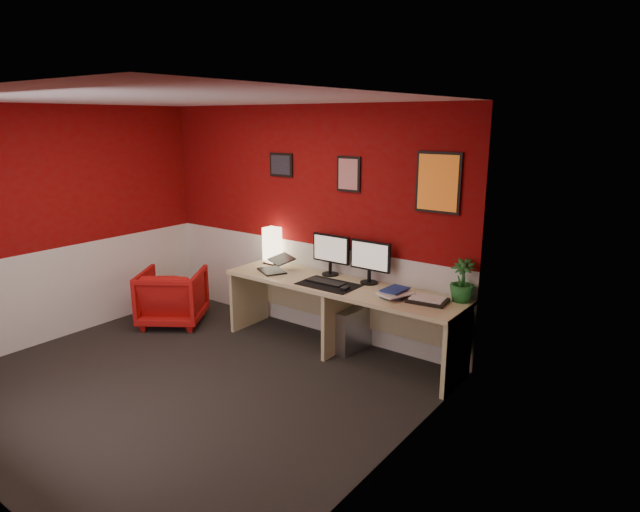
{
  "coord_description": "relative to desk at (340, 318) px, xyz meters",
  "views": [
    {
      "loc": [
        3.64,
        -2.89,
        2.35
      ],
      "look_at": [
        0.6,
        1.21,
        1.05
      ],
      "focal_mm": 30.35,
      "sensor_mm": 36.0,
      "label": 1
    }
  ],
  "objects": [
    {
      "name": "zen_tray",
      "position": [
        0.95,
        0.03,
        0.38
      ],
      "size": [
        0.38,
        0.29,
        0.03
      ],
      "primitive_type": "cube",
      "rotation": [
        0.0,
        0.0,
        0.12
      ],
      "color": "black",
      "rests_on": "desk"
    },
    {
      "name": "monitor_right",
      "position": [
        0.22,
        0.21,
        0.66
      ],
      "size": [
        0.45,
        0.06,
        0.58
      ],
      "primitive_type": "cube",
      "color": "black",
      "rests_on": "desk"
    },
    {
      "name": "desk",
      "position": [
        0.0,
        0.0,
        0.0
      ],
      "size": [
        2.6,
        0.65,
        0.73
      ],
      "primitive_type": "cube",
      "color": "tan",
      "rests_on": "ground"
    },
    {
      "name": "pc_tower",
      "position": [
        0.07,
        0.12,
        -0.14
      ],
      "size": [
        0.24,
        0.47,
        0.45
      ],
      "primitive_type": "cube",
      "rotation": [
        0.0,
        0.0,
        -0.09
      ],
      "color": "#99999E",
      "rests_on": "ground"
    },
    {
      "name": "mouse",
      "position": [
        0.15,
        -0.14,
        0.39
      ],
      "size": [
        0.07,
        0.11,
        0.03
      ],
      "primitive_type": "cube",
      "rotation": [
        0.0,
        0.0,
        0.13
      ],
      "color": "black",
      "rests_on": "desk_mat"
    },
    {
      "name": "ground",
      "position": [
        -0.7,
        -1.41,
        -0.36
      ],
      "size": [
        4.0,
        3.5,
        0.01
      ],
      "primitive_type": "cube",
      "color": "black",
      "rests_on": "ground"
    },
    {
      "name": "book_bottom",
      "position": [
        0.52,
        0.01,
        0.38
      ],
      "size": [
        0.23,
        0.3,
        0.03
      ],
      "primitive_type": "imported",
      "rotation": [
        0.0,
        0.0,
        0.09
      ],
      "color": "navy",
      "rests_on": "desk"
    },
    {
      "name": "book_middle",
      "position": [
        0.55,
        -0.0,
        0.4
      ],
      "size": [
        0.32,
        0.36,
        0.02
      ],
      "primitive_type": "imported",
      "rotation": [
        0.0,
        0.0,
        -0.37
      ],
      "color": "silver",
      "rests_on": "book_bottom"
    },
    {
      "name": "art_right",
      "position": [
        0.85,
        0.33,
        1.42
      ],
      "size": [
        0.44,
        0.02,
        0.56
      ],
      "primitive_type": "cube",
      "color": "orange",
      "rests_on": "wall_back"
    },
    {
      "name": "laptop",
      "position": [
        -0.86,
        -0.06,
        0.47
      ],
      "size": [
        0.4,
        0.36,
        0.22
      ],
      "primitive_type": "cube",
      "rotation": [
        0.0,
        0.0,
        -0.48
      ],
      "color": "black",
      "rests_on": "desk"
    },
    {
      "name": "wall_back",
      "position": [
        -0.7,
        0.34,
        0.89
      ],
      "size": [
        4.0,
        0.01,
        2.5
      ],
      "primitive_type": "cube",
      "color": "#7E0505",
      "rests_on": "ground"
    },
    {
      "name": "monitor_left",
      "position": [
        -0.28,
        0.22,
        0.66
      ],
      "size": [
        0.45,
        0.06,
        0.58
      ],
      "primitive_type": "cube",
      "color": "black",
      "rests_on": "desk"
    },
    {
      "name": "wainscot_right",
      "position": [
        1.29,
        -1.41,
        0.14
      ],
      "size": [
        0.01,
        3.5,
        1.0
      ],
      "primitive_type": "cube",
      "color": "silver",
      "rests_on": "ground"
    },
    {
      "name": "shoji_lamp",
      "position": [
        -1.09,
        0.21,
        0.56
      ],
      "size": [
        0.16,
        0.16,
        0.4
      ],
      "primitive_type": "cube",
      "color": "#FFE5B2",
      "rests_on": "desk"
    },
    {
      "name": "potted_plant",
      "position": [
        1.18,
        0.23,
        0.56
      ],
      "size": [
        0.23,
        0.23,
        0.4
      ],
      "primitive_type": "imported",
      "rotation": [
        0.0,
        0.0,
        -0.06
      ],
      "color": "#19591E",
      "rests_on": "desk"
    },
    {
      "name": "art_center",
      "position": [
        -0.13,
        0.33,
        1.44
      ],
      "size": [
        0.28,
        0.02,
        0.36
      ],
      "primitive_type": "cube",
      "color": "red",
      "rests_on": "wall_back"
    },
    {
      "name": "desk_mat",
      "position": [
        -0.08,
        -0.08,
        0.37
      ],
      "size": [
        0.6,
        0.38,
        0.01
      ],
      "primitive_type": "cube",
      "color": "black",
      "rests_on": "desk"
    },
    {
      "name": "art_left",
      "position": [
        -1.03,
        0.33,
        1.49
      ],
      "size": [
        0.32,
        0.02,
        0.26
      ],
      "primitive_type": "cube",
      "color": "black",
      "rests_on": "wall_back"
    },
    {
      "name": "ceiling",
      "position": [
        -0.7,
        -1.41,
        2.13
      ],
      "size": [
        4.0,
        3.5,
        0.01
      ],
      "primitive_type": "cube",
      "color": "white",
      "rests_on": "ground"
    },
    {
      "name": "wall_left",
      "position": [
        -2.7,
        -1.41,
        0.89
      ],
      "size": [
        0.01,
        3.5,
        2.5
      ],
      "primitive_type": "cube",
      "color": "#7E0505",
      "rests_on": "ground"
    },
    {
      "name": "armchair",
      "position": [
        -2.04,
        -0.49,
        -0.04
      ],
      "size": [
        0.98,
        0.98,
        0.65
      ],
      "primitive_type": "imported",
      "rotation": [
        0.0,
        0.0,
        3.74
      ],
      "color": "red",
      "rests_on": "ground"
    },
    {
      "name": "wainscot_back",
      "position": [
        -0.7,
        0.34,
        0.14
      ],
      "size": [
        4.0,
        0.01,
        1.0
      ],
      "primitive_type": "cube",
      "color": "silver",
      "rests_on": "ground"
    },
    {
      "name": "book_top",
      "position": [
        0.53,
        0.01,
        0.43
      ],
      "size": [
        0.21,
        0.27,
        0.02
      ],
      "primitive_type": "imported",
      "rotation": [
        0.0,
        0.0,
        -0.08
      ],
      "color": "navy",
      "rests_on": "book_middle"
    },
    {
      "name": "keyboard",
      "position": [
        -0.14,
        -0.06,
        0.38
      ],
      "size": [
        0.42,
        0.14,
        0.02
      ],
      "primitive_type": "cube",
      "rotation": [
        0.0,
        0.0,
        0.01
      ],
      "color": "black",
      "rests_on": "desk_mat"
    },
    {
      "name": "wainscot_left",
      "position": [
        -2.7,
        -1.41,
        0.14
      ],
      "size": [
        0.01,
        3.5,
        1.0
      ],
      "primitive_type": "cube",
      "color": "silver",
      "rests_on": "ground"
    },
    {
      "name": "wall_right",
      "position": [
        1.3,
        -1.41,
        0.89
      ],
      "size": [
        0.01,
        3.5,
        2.5
      ],
      "primitive_type": "cube",
      "color": "#7E0505",
      "rests_on": "ground"
    }
  ]
}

